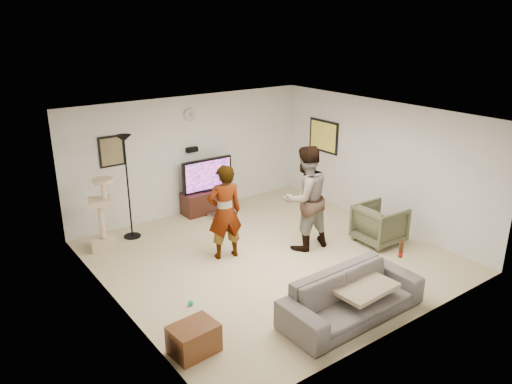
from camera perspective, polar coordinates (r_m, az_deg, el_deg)
floor at (r=8.88m, az=1.58°, el=-7.42°), size 5.50×5.50×0.02m
ceiling at (r=8.05m, az=1.75°, el=8.78°), size 5.50×5.50×0.02m
wall_back at (r=10.59m, az=-7.50°, el=4.24°), size 5.50×0.04×2.50m
wall_front at (r=6.59m, az=16.53°, el=-6.10°), size 5.50×0.04×2.50m
wall_left at (r=7.15m, az=-16.11°, el=-4.02°), size 0.04×5.50×2.50m
wall_right at (r=10.22m, az=13.97°, el=3.27°), size 0.04×5.50×2.50m
wall_clock at (r=10.38m, az=-7.63°, el=8.74°), size 0.26×0.04×0.26m
wall_speaker at (r=10.51m, az=-7.38°, el=4.85°), size 0.25×0.10×0.10m
picture_back at (r=9.82m, az=-16.26°, el=4.51°), size 0.42×0.03×0.52m
picture_right at (r=11.20m, az=7.76°, el=6.39°), size 0.03×0.78×0.62m
tv_stand at (r=10.81m, az=-5.51°, el=-0.98°), size 1.16×0.45×0.48m
console_box at (r=10.57m, az=-4.37°, el=-2.64°), size 0.40×0.30×0.07m
tv at (r=10.62m, az=-5.62°, el=2.00°), size 1.17×0.08×0.69m
tv_screen at (r=10.58m, az=-5.49°, el=1.94°), size 1.08×0.01×0.61m
floor_lamp at (r=9.54m, az=-14.50°, el=0.49°), size 0.32×0.32×2.00m
cat_tree at (r=9.30m, az=-17.40°, el=-2.45°), size 0.54×0.54×1.35m
person_left at (r=8.53m, az=-3.62°, el=-2.32°), size 0.69×0.53×1.69m
person_right at (r=8.87m, az=5.67°, el=-0.71°), size 0.98×0.78×1.91m
sofa at (r=7.21m, az=11.00°, el=-11.72°), size 2.17×0.86×0.63m
throw_blanket at (r=7.27m, az=12.01°, el=-10.51°), size 0.94×0.75×0.06m
beer_bottle at (r=7.69m, az=16.34°, el=-6.37°), size 0.06×0.06×0.25m
armchair at (r=9.52m, az=14.03°, el=-3.60°), size 0.84×0.82×0.73m
side_table at (r=6.53m, az=-7.17°, el=-16.41°), size 0.61×0.48×0.39m
toy_ball at (r=7.51m, az=-7.53°, el=-12.57°), size 0.08×0.08×0.08m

